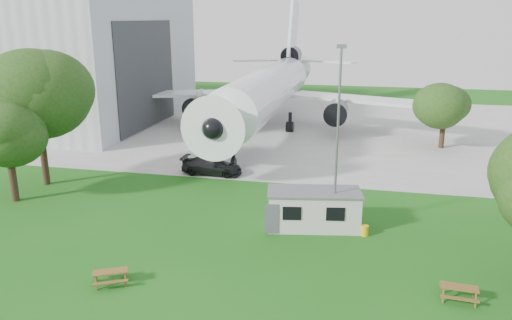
% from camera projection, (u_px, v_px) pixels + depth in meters
% --- Properties ---
extents(ground, '(160.00, 160.00, 0.00)m').
position_uv_depth(ground, '(185.00, 260.00, 29.24)').
color(ground, '#266C1A').
extents(concrete_apron, '(120.00, 46.00, 0.03)m').
position_uv_depth(concrete_apron, '(287.00, 126.00, 64.88)').
color(concrete_apron, '#B7B7B2').
rests_on(concrete_apron, ground).
extents(hangar, '(43.00, 31.00, 18.55)m').
position_uv_depth(hangar, '(13.00, 49.00, 68.34)').
color(hangar, '#B2B7BC').
rests_on(hangar, ground).
extents(airliner, '(46.36, 47.73, 17.69)m').
position_uv_depth(airliner, '(269.00, 87.00, 61.83)').
color(airliner, white).
rests_on(airliner, ground).
extents(site_cabin, '(6.94, 3.74, 2.62)m').
position_uv_depth(site_cabin, '(314.00, 209.00, 33.37)').
color(site_cabin, beige).
rests_on(site_cabin, ground).
extents(picnic_west, '(2.28, 2.15, 0.76)m').
position_uv_depth(picnic_west, '(111.00, 284.00, 26.59)').
color(picnic_west, brown).
rests_on(picnic_west, ground).
extents(picnic_east, '(1.92, 1.65, 0.76)m').
position_uv_depth(picnic_east, '(458.00, 300.00, 25.07)').
color(picnic_east, brown).
rests_on(picnic_east, ground).
extents(lamp_mast, '(0.16, 0.16, 12.00)m').
position_uv_depth(lamp_mast, '(337.00, 143.00, 31.68)').
color(lamp_mast, slate).
rests_on(lamp_mast, ground).
extents(tree_west_big, '(8.37, 8.37, 11.98)m').
position_uv_depth(tree_west_big, '(36.00, 93.00, 40.33)').
color(tree_west_big, '#382619').
rests_on(tree_west_big, ground).
extents(tree_west_small, '(5.91, 5.91, 8.34)m').
position_uv_depth(tree_west_small, '(7.00, 133.00, 37.15)').
color(tree_west_small, '#382619').
rests_on(tree_west_small, ground).
extents(tree_far_apron, '(5.62, 5.62, 7.11)m').
position_uv_depth(tree_far_apron, '(445.00, 109.00, 52.91)').
color(tree_far_apron, '#382619').
rests_on(tree_far_apron, ground).
extents(car_apron_van, '(5.50, 2.32, 1.58)m').
position_uv_depth(car_apron_van, '(212.00, 166.00, 44.88)').
color(car_apron_van, black).
rests_on(car_apron_van, ground).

